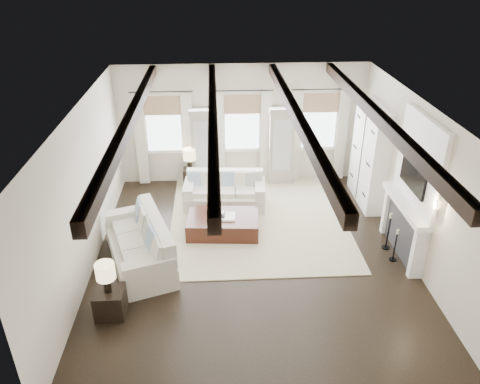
{
  "coord_description": "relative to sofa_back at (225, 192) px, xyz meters",
  "views": [
    {
      "loc": [
        -0.72,
        -8.0,
        5.76
      ],
      "look_at": [
        -0.22,
        0.77,
        1.15
      ],
      "focal_mm": 35.0,
      "sensor_mm": 36.0,
      "label": 1
    }
  ],
  "objects": [
    {
      "name": "book_lower",
      "position": [
        -0.16,
        -1.31,
        0.13
      ],
      "size": [
        0.27,
        0.22,
        0.04
      ],
      "primitive_type": "cube",
      "rotation": [
        0.0,
        0.0,
        -0.07
      ],
      "color": "#262628",
      "rests_on": "tray"
    },
    {
      "name": "sofa_left",
      "position": [
        -1.73,
        -2.32,
        0.05
      ],
      "size": [
        1.73,
        2.51,
        0.98
      ],
      "color": "silver",
      "rests_on": "ground"
    },
    {
      "name": "ground",
      "position": [
        0.52,
        -2.29,
        -0.35
      ],
      "size": [
        7.5,
        7.5,
        0.0
      ],
      "primitive_type": "plane",
      "color": "black",
      "rests_on": "ground"
    },
    {
      "name": "ottoman",
      "position": [
        -0.07,
        -1.29,
        -0.14
      ],
      "size": [
        1.66,
        1.11,
        0.42
      ],
      "primitive_type": "cube",
      "rotation": [
        0.0,
        0.0,
        -0.07
      ],
      "color": "black",
      "rests_on": "ground"
    },
    {
      "name": "lamp_back",
      "position": [
        -0.89,
        1.0,
        0.59
      ],
      "size": [
        0.33,
        0.33,
        0.57
      ],
      "color": "black",
      "rests_on": "side_table_back"
    },
    {
      "name": "area_rug",
      "position": [
        0.77,
        -0.69,
        -0.34
      ],
      "size": [
        4.1,
        4.69,
        0.02
      ],
      "primitive_type": "cube",
      "color": "#C2B792",
      "rests_on": "ground"
    },
    {
      "name": "side_table_front",
      "position": [
        -2.11,
        -3.84,
        -0.1
      ],
      "size": [
        0.51,
        0.51,
        0.51
      ],
      "primitive_type": "cube",
      "color": "black",
      "rests_on": "ground"
    },
    {
      "name": "tray",
      "position": [
        -0.05,
        -1.33,
        0.09
      ],
      "size": [
        0.53,
        0.42,
        0.04
      ],
      "primitive_type": "cube",
      "rotation": [
        0.0,
        0.0,
        -0.07
      ],
      "color": "white",
      "rests_on": "ottoman"
    },
    {
      "name": "sofa_back",
      "position": [
        0.0,
        0.0,
        0.0
      ],
      "size": [
        2.05,
        1.03,
        0.85
      ],
      "color": "silver",
      "rests_on": "ground"
    },
    {
      "name": "side_table_back",
      "position": [
        -0.89,
        1.0,
        -0.08
      ],
      "size": [
        0.37,
        0.37,
        0.55
      ],
      "primitive_type": "cube",
      "color": "black",
      "rests_on": "ground"
    },
    {
      "name": "candlestick_far",
      "position": [
        3.42,
        -2.11,
        0.01
      ],
      "size": [
        0.17,
        0.17,
        0.86
      ],
      "color": "black",
      "rests_on": "ground"
    },
    {
      "name": "lamp_front",
      "position": [
        -2.11,
        -3.84,
        0.55
      ],
      "size": [
        0.33,
        0.33,
        0.57
      ],
      "color": "black",
      "rests_on": "side_table_front"
    },
    {
      "name": "book_upper",
      "position": [
        -0.16,
        -1.26,
        0.16
      ],
      "size": [
        0.23,
        0.19,
        0.03
      ],
      "primitive_type": "cube",
      "rotation": [
        0.0,
        0.0,
        -0.07
      ],
      "color": "beige",
      "rests_on": "book_lower"
    },
    {
      "name": "candlestick_near",
      "position": [
        3.42,
        -2.54,
        -0.04
      ],
      "size": [
        0.15,
        0.15,
        0.74
      ],
      "color": "black",
      "rests_on": "ground"
    },
    {
      "name": "room_shell",
      "position": [
        1.27,
        -1.4,
        1.54
      ],
      "size": [
        6.54,
        7.54,
        3.22
      ],
      "color": "beige",
      "rests_on": "ground"
    }
  ]
}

